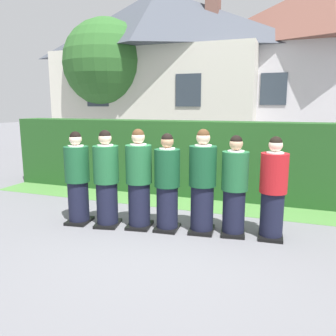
{
  "coord_description": "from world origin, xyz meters",
  "views": [
    {
      "loc": [
        1.82,
        -5.07,
        2.06
      ],
      "look_at": [
        0.0,
        0.0,
        1.05
      ],
      "focal_mm": 36.04,
      "sensor_mm": 36.0,
      "label": 1
    }
  ],
  "objects_px": {
    "student_front_row_1": "(106,181)",
    "student_front_row_5": "(234,188)",
    "student_front_row_4": "(202,184)",
    "student_front_row_0": "(78,180)",
    "student_in_red_blazer": "(273,191)",
    "student_front_row_3": "(167,185)",
    "student_front_row_2": "(139,181)"
  },
  "relations": [
    {
      "from": "student_front_row_1",
      "to": "student_front_row_5",
      "type": "distance_m",
      "value": 2.14
    },
    {
      "from": "student_front_row_4",
      "to": "student_front_row_0",
      "type": "bearing_deg",
      "value": -171.86
    },
    {
      "from": "student_front_row_5",
      "to": "student_in_red_blazer",
      "type": "distance_m",
      "value": 0.58
    },
    {
      "from": "student_in_red_blazer",
      "to": "student_front_row_1",
      "type": "bearing_deg",
      "value": -172.27
    },
    {
      "from": "student_front_row_4",
      "to": "student_front_row_3",
      "type": "bearing_deg",
      "value": -170.48
    },
    {
      "from": "student_front_row_1",
      "to": "student_front_row_5",
      "type": "height_order",
      "value": "student_front_row_1"
    },
    {
      "from": "student_front_row_4",
      "to": "student_in_red_blazer",
      "type": "xyz_separation_m",
      "value": [
        1.09,
        0.1,
        -0.04
      ]
    },
    {
      "from": "student_front_row_0",
      "to": "student_front_row_2",
      "type": "xyz_separation_m",
      "value": [
        1.1,
        0.16,
        0.03
      ]
    },
    {
      "from": "student_front_row_2",
      "to": "student_front_row_4",
      "type": "bearing_deg",
      "value": 7.97
    },
    {
      "from": "student_front_row_1",
      "to": "student_front_row_3",
      "type": "relative_size",
      "value": 1.02
    },
    {
      "from": "student_front_row_4",
      "to": "student_in_red_blazer",
      "type": "bearing_deg",
      "value": 5.47
    },
    {
      "from": "student_front_row_1",
      "to": "student_in_red_blazer",
      "type": "distance_m",
      "value": 2.73
    },
    {
      "from": "student_in_red_blazer",
      "to": "student_front_row_4",
      "type": "bearing_deg",
      "value": -174.53
    },
    {
      "from": "student_front_row_0",
      "to": "student_front_row_1",
      "type": "distance_m",
      "value": 0.55
    },
    {
      "from": "student_front_row_1",
      "to": "student_front_row_2",
      "type": "height_order",
      "value": "student_front_row_2"
    },
    {
      "from": "student_front_row_3",
      "to": "student_in_red_blazer",
      "type": "bearing_deg",
      "value": 6.87
    },
    {
      "from": "student_front_row_3",
      "to": "student_front_row_0",
      "type": "bearing_deg",
      "value": -172.36
    },
    {
      "from": "student_front_row_1",
      "to": "student_in_red_blazer",
      "type": "height_order",
      "value": "student_front_row_1"
    },
    {
      "from": "student_front_row_3",
      "to": "student_in_red_blazer",
      "type": "height_order",
      "value": "student_front_row_3"
    },
    {
      "from": "student_front_row_2",
      "to": "student_in_red_blazer",
      "type": "bearing_deg",
      "value": 6.71
    },
    {
      "from": "student_front_row_2",
      "to": "student_in_red_blazer",
      "type": "distance_m",
      "value": 2.16
    },
    {
      "from": "student_front_row_0",
      "to": "student_front_row_3",
      "type": "distance_m",
      "value": 1.6
    },
    {
      "from": "student_front_row_5",
      "to": "student_in_red_blazer",
      "type": "xyz_separation_m",
      "value": [
        0.58,
        0.05,
        -0.0
      ]
    },
    {
      "from": "student_in_red_blazer",
      "to": "student_front_row_3",
      "type": "bearing_deg",
      "value": -173.13
    },
    {
      "from": "student_front_row_3",
      "to": "student_front_row_5",
      "type": "height_order",
      "value": "student_front_row_3"
    },
    {
      "from": "student_front_row_2",
      "to": "student_front_row_4",
      "type": "distance_m",
      "value": 1.07
    },
    {
      "from": "student_front_row_0",
      "to": "student_front_row_1",
      "type": "relative_size",
      "value": 0.98
    },
    {
      "from": "student_front_row_0",
      "to": "student_front_row_1",
      "type": "height_order",
      "value": "student_front_row_1"
    },
    {
      "from": "student_front_row_2",
      "to": "student_front_row_0",
      "type": "bearing_deg",
      "value": -171.7
    },
    {
      "from": "student_front_row_1",
      "to": "student_front_row_2",
      "type": "bearing_deg",
      "value": 11.67
    },
    {
      "from": "student_front_row_2",
      "to": "student_front_row_4",
      "type": "relative_size",
      "value": 0.99
    },
    {
      "from": "student_front_row_5",
      "to": "student_front_row_0",
      "type": "bearing_deg",
      "value": -172.18
    }
  ]
}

